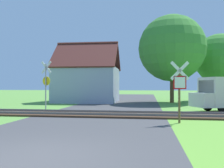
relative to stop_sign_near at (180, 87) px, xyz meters
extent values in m
plane|color=#5B933D|center=(-4.10, -6.03, -1.64)|extent=(160.00, 160.00, 0.00)
cube|color=#424244|center=(-4.10, -4.03, -1.64)|extent=(7.27, 80.00, 0.01)
cube|color=#422D1E|center=(-4.10, 2.44, -1.59)|extent=(60.00, 2.60, 0.10)
cube|color=slate|center=(-4.10, 3.16, -1.48)|extent=(60.00, 0.08, 0.12)
cube|color=slate|center=(-4.10, 1.73, -1.48)|extent=(60.00, 0.08, 0.12)
cylinder|color=brown|center=(-0.01, 0.03, -0.38)|extent=(0.10, 0.10, 2.53)
cube|color=red|center=(0.01, -0.03, 0.20)|extent=(0.59, 0.16, 0.60)
cube|color=white|center=(0.01, -0.05, 0.20)|extent=(0.48, 0.12, 0.49)
cube|color=white|center=(0.01, -0.03, 0.74)|extent=(0.86, 0.22, 0.88)
cube|color=white|center=(0.01, -0.03, 0.74)|extent=(0.86, 0.22, 0.88)
cylinder|color=#9E9EA5|center=(-8.50, 4.92, -0.03)|extent=(0.09, 0.09, 3.22)
cube|color=white|center=(-8.48, 4.98, 1.33)|extent=(0.85, 0.29, 0.88)
cube|color=white|center=(-8.48, 4.98, 1.33)|extent=(0.85, 0.29, 0.88)
cylinder|color=yellow|center=(-8.48, 4.98, 0.38)|extent=(0.62, 0.22, 0.64)
cube|color=#99A3B7|center=(-7.68, 13.65, 0.12)|extent=(6.22, 5.96, 3.53)
cube|color=#562823|center=(-7.64, 12.19, 3.14)|extent=(6.46, 3.45, 2.88)
cube|color=#562823|center=(-7.71, 15.10, 3.14)|extent=(6.46, 3.45, 2.88)
cube|color=brown|center=(-6.00, 13.69, 3.49)|extent=(0.51, 0.51, 1.10)
cylinder|color=#513823|center=(6.36, 17.19, -0.34)|extent=(0.29, 0.29, 2.61)
sphere|color=#3D8433|center=(6.36, 17.19, 3.02)|extent=(5.46, 5.46, 5.46)
cylinder|color=#513823|center=(0.91, 13.71, -0.18)|extent=(0.39, 0.39, 2.93)
sphere|color=#3D8433|center=(0.91, 13.71, 3.76)|extent=(6.61, 6.61, 6.61)
cube|color=silver|center=(1.90, 4.87, -0.85)|extent=(1.32, 1.94, 0.90)
cube|color=#19232D|center=(2.25, 5.01, -0.02)|extent=(0.64, 1.51, 0.85)
cube|color=navy|center=(3.82, 6.67, -0.69)|extent=(3.51, 1.42, 0.16)
cylinder|color=black|center=(2.56, 5.98, -1.30)|extent=(0.70, 0.42, 0.68)
cylinder|color=black|center=(3.14, 4.53, -1.30)|extent=(0.70, 0.42, 0.68)
camera|label=1|loc=(-1.39, -11.61, 0.07)|focal=40.00mm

